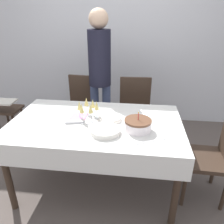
{
  "coord_description": "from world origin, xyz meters",
  "views": [
    {
      "loc": [
        0.38,
        -1.8,
        1.71
      ],
      "look_at": [
        0.16,
        -0.03,
        0.89
      ],
      "focal_mm": 35.0,
      "sensor_mm": 36.0,
      "label": 1
    }
  ],
  "objects_px": {
    "dining_chair_right_end": "(215,152)",
    "high_chair": "(8,115)",
    "champagne_tray": "(88,110)",
    "dining_chair_far_left": "(82,109)",
    "person_standing": "(100,68)",
    "birthday_cake": "(138,125)",
    "plate_stack_main": "(105,131)",
    "dining_chair_far_right": "(135,112)",
    "plate_stack_dessert": "(110,118)"
  },
  "relations": [
    {
      "from": "person_standing",
      "to": "plate_stack_dessert",
      "type": "bearing_deg",
      "value": -74.05
    },
    {
      "from": "dining_chair_far_right",
      "to": "plate_stack_dessert",
      "type": "relative_size",
      "value": 4.45
    },
    {
      "from": "dining_chair_right_end",
      "to": "plate_stack_main",
      "type": "bearing_deg",
      "value": -169.1
    },
    {
      "from": "dining_chair_far_right",
      "to": "birthday_cake",
      "type": "bearing_deg",
      "value": -87.29
    },
    {
      "from": "dining_chair_right_end",
      "to": "dining_chair_far_right",
      "type": "bearing_deg",
      "value": 133.97
    },
    {
      "from": "dining_chair_far_right",
      "to": "birthday_cake",
      "type": "distance_m",
      "value": 0.96
    },
    {
      "from": "birthday_cake",
      "to": "plate_stack_main",
      "type": "relative_size",
      "value": 0.91
    },
    {
      "from": "high_chair",
      "to": "person_standing",
      "type": "bearing_deg",
      "value": 13.66
    },
    {
      "from": "dining_chair_far_right",
      "to": "plate_stack_dessert",
      "type": "height_order",
      "value": "dining_chair_far_right"
    },
    {
      "from": "dining_chair_right_end",
      "to": "high_chair",
      "type": "xyz_separation_m",
      "value": [
        -2.41,
        0.59,
        -0.04
      ]
    },
    {
      "from": "dining_chair_right_end",
      "to": "birthday_cake",
      "type": "height_order",
      "value": "dining_chair_right_end"
    },
    {
      "from": "dining_chair_far_right",
      "to": "dining_chair_right_end",
      "type": "height_order",
      "value": "same"
    },
    {
      "from": "person_standing",
      "to": "high_chair",
      "type": "bearing_deg",
      "value": -166.34
    },
    {
      "from": "person_standing",
      "to": "birthday_cake",
      "type": "bearing_deg",
      "value": -62.89
    },
    {
      "from": "birthday_cake",
      "to": "person_standing",
      "type": "height_order",
      "value": "person_standing"
    },
    {
      "from": "dining_chair_far_left",
      "to": "dining_chair_far_right",
      "type": "bearing_deg",
      "value": 0.02
    },
    {
      "from": "person_standing",
      "to": "plate_stack_main",
      "type": "bearing_deg",
      "value": -77.94
    },
    {
      "from": "dining_chair_far_right",
      "to": "dining_chair_right_end",
      "type": "relative_size",
      "value": 1.0
    },
    {
      "from": "plate_stack_dessert",
      "to": "high_chair",
      "type": "xyz_separation_m",
      "value": [
        -1.41,
        0.54,
        -0.3
      ]
    },
    {
      "from": "birthday_cake",
      "to": "high_chair",
      "type": "distance_m",
      "value": 1.85
    },
    {
      "from": "birthday_cake",
      "to": "plate_stack_dessert",
      "type": "xyz_separation_m",
      "value": [
        -0.27,
        0.16,
        -0.03
      ]
    },
    {
      "from": "dining_chair_far_right",
      "to": "person_standing",
      "type": "height_order",
      "value": "person_standing"
    },
    {
      "from": "birthday_cake",
      "to": "champagne_tray",
      "type": "distance_m",
      "value": 0.51
    },
    {
      "from": "dining_chair_far_left",
      "to": "high_chair",
      "type": "height_order",
      "value": "dining_chair_far_left"
    },
    {
      "from": "dining_chair_far_left",
      "to": "person_standing",
      "type": "distance_m",
      "value": 0.6
    },
    {
      "from": "dining_chair_far_right",
      "to": "champagne_tray",
      "type": "relative_size",
      "value": 3.4
    },
    {
      "from": "dining_chair_far_right",
      "to": "birthday_cake",
      "type": "height_order",
      "value": "dining_chair_far_right"
    },
    {
      "from": "dining_chair_far_left",
      "to": "person_standing",
      "type": "relative_size",
      "value": 0.54
    },
    {
      "from": "plate_stack_dessert",
      "to": "person_standing",
      "type": "bearing_deg",
      "value": 105.95
    },
    {
      "from": "birthday_cake",
      "to": "person_standing",
      "type": "distance_m",
      "value": 1.13
    },
    {
      "from": "dining_chair_far_left",
      "to": "high_chair",
      "type": "distance_m",
      "value": 0.96
    },
    {
      "from": "dining_chair_far_left",
      "to": "plate_stack_main",
      "type": "distance_m",
      "value": 1.13
    },
    {
      "from": "plate_stack_main",
      "to": "high_chair",
      "type": "bearing_deg",
      "value": 150.86
    },
    {
      "from": "champagne_tray",
      "to": "high_chair",
      "type": "relative_size",
      "value": 0.4
    },
    {
      "from": "birthday_cake",
      "to": "plate_stack_main",
      "type": "height_order",
      "value": "birthday_cake"
    },
    {
      "from": "dining_chair_far_left",
      "to": "plate_stack_dessert",
      "type": "relative_size",
      "value": 4.45
    },
    {
      "from": "dining_chair_far_left",
      "to": "birthday_cake",
      "type": "bearing_deg",
      "value": -50.75
    },
    {
      "from": "plate_stack_dessert",
      "to": "high_chair",
      "type": "relative_size",
      "value": 0.3
    },
    {
      "from": "champagne_tray",
      "to": "plate_stack_dessert",
      "type": "xyz_separation_m",
      "value": [
        0.21,
        -0.01,
        -0.07
      ]
    },
    {
      "from": "dining_chair_far_left",
      "to": "high_chair",
      "type": "xyz_separation_m",
      "value": [
        -0.94,
        -0.21,
        -0.04
      ]
    },
    {
      "from": "champagne_tray",
      "to": "person_standing",
      "type": "bearing_deg",
      "value": 91.9
    },
    {
      "from": "plate_stack_dessert",
      "to": "person_standing",
      "type": "distance_m",
      "value": 0.9
    },
    {
      "from": "plate_stack_main",
      "to": "high_chair",
      "type": "relative_size",
      "value": 0.36
    },
    {
      "from": "dining_chair_far_right",
      "to": "high_chair",
      "type": "xyz_separation_m",
      "value": [
        -1.64,
        -0.21,
        -0.04
      ]
    },
    {
      "from": "dining_chair_far_left",
      "to": "dining_chair_right_end",
      "type": "distance_m",
      "value": 1.68
    },
    {
      "from": "dining_chair_right_end",
      "to": "champagne_tray",
      "type": "relative_size",
      "value": 3.4
    },
    {
      "from": "person_standing",
      "to": "dining_chair_right_end",
      "type": "bearing_deg",
      "value": -35.34
    },
    {
      "from": "dining_chair_far_right",
      "to": "champagne_tray",
      "type": "xyz_separation_m",
      "value": [
        -0.43,
        -0.74,
        0.33
      ]
    },
    {
      "from": "dining_chair_right_end",
      "to": "plate_stack_dessert",
      "type": "height_order",
      "value": "dining_chair_right_end"
    },
    {
      "from": "dining_chair_far_right",
      "to": "champagne_tray",
      "type": "height_order",
      "value": "dining_chair_far_right"
    }
  ]
}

